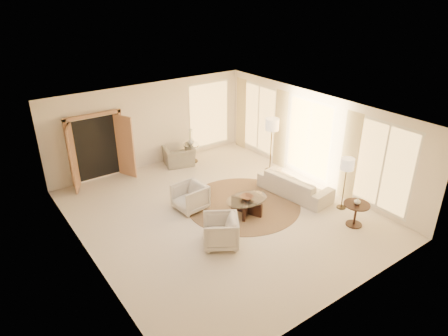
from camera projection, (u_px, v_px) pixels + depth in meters
room at (220, 167)px, 10.24m from camera, size 7.04×8.04×2.83m
windows_right at (311, 139)px, 12.16m from camera, size 0.10×6.40×2.40m
window_back_corner at (209, 115)px, 14.38m from camera, size 1.70×0.10×2.40m
curtains_right at (289, 133)px, 12.81m from camera, size 0.06×5.20×2.60m
french_doors at (98, 149)px, 12.18m from camera, size 1.95×0.66×2.16m
area_rug at (243, 204)px, 11.28m from camera, size 3.66×3.66×0.01m
sofa at (295, 185)px, 11.66m from camera, size 1.16×2.31×0.64m
armchair_left at (190, 196)px, 10.88m from camera, size 0.80×0.85×0.82m
armchair_right at (220, 230)px, 9.38m from camera, size 1.07×1.08×0.83m
accent_chair at (179, 153)px, 13.51m from camera, size 1.12×0.87×0.86m
coffee_table at (247, 204)px, 10.73m from camera, size 1.45×1.45×0.45m
end_table at (356, 211)px, 10.15m from camera, size 0.66×0.66×0.62m
side_table at (191, 151)px, 13.79m from camera, size 0.55×0.55×0.64m
floor_lamp_near at (272, 127)px, 12.65m from camera, size 0.44×0.44×1.80m
floor_lamp_far at (347, 166)px, 10.57m from camera, size 0.36×0.36×1.49m
bowl at (247, 197)px, 10.64m from camera, size 0.44×0.44×0.08m
end_vase at (357, 201)px, 10.03m from camera, size 0.22×0.22×0.17m
side_vase at (191, 141)px, 13.63m from camera, size 0.22×0.22×0.23m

